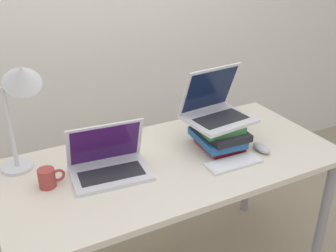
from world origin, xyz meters
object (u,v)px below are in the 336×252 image
Objects in this scene: mouse at (261,148)px; mug at (48,178)px; wireless_keyboard at (234,163)px; laptop_on_books at (216,109)px; book_stack at (218,134)px; desk_lamp at (21,88)px; laptop_left at (109,163)px.

mouse is 1.00m from mug.
mouse is at bearing 11.43° from wireless_keyboard.
laptop_on_books reaches higher than mug.
laptop_on_books is at bearing 81.59° from book_stack.
laptop_on_books is 0.63× the size of desk_lamp.
wireless_keyboard is (-0.03, -0.17, -0.07)m from book_stack.
mouse is (0.19, 0.04, 0.01)m from wireless_keyboard.
mug is at bearing 170.05° from mouse.
wireless_keyboard is at bearing -25.21° from desk_lamp.
laptop_on_books is at bearing 1.67° from laptop_left.
laptop_on_books is at bearing -11.50° from desk_lamp.
laptop_left reaches higher than book_stack.
laptop_left is 0.26m from mug.
mug is at bearing -81.21° from desk_lamp.
desk_lamp is at bearing 165.89° from book_stack.
mouse is at bearing -18.90° from desk_lamp.
mouse is (0.16, -0.17, -0.17)m from laptop_on_books.
wireless_keyboard is 0.82m from mug.
laptop_left is 1.23× the size of book_stack.
mug is 0.39m from desk_lamp.
mug is at bearing 177.30° from book_stack.
laptop_left is 1.34× the size of wireless_keyboard.
laptop_left is at bearing 167.76° from mouse.
wireless_keyboard is at bearing -14.97° from mug.
mouse is at bearing -12.24° from laptop_left.
laptop_left is 0.74m from mouse.
book_stack is at bearing 141.16° from mouse.
desk_lamp reaches higher than book_stack.
laptop_on_books reaches higher than mouse.
laptop_left reaches higher than mug.
book_stack is at bearing -98.41° from laptop_on_books.
book_stack is 2.59× the size of mouse.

